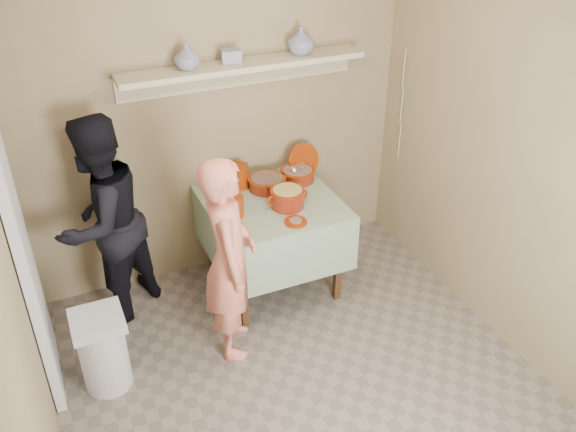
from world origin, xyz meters
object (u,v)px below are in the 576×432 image
person_cook (229,259)px  serving_table (272,215)px  cazuela_rice (287,197)px  trash_bin (103,351)px  person_helper (102,222)px

person_cook → serving_table: 0.75m
person_cook → cazuela_rice: bearing=-38.9°
serving_table → trash_bin: bearing=-158.3°
cazuela_rice → trash_bin: (-1.47, -0.43, -0.56)m
serving_table → person_helper: bearing=171.9°
cazuela_rice → serving_table: bearing=121.2°
serving_table → trash_bin: serving_table is taller
person_cook → trash_bin: 0.98m
cazuela_rice → trash_bin: 1.63m
person_cook → serving_table: (0.52, 0.54, -0.09)m
person_cook → trash_bin: person_cook is taller
person_helper → serving_table: bearing=132.9°
trash_bin → cazuela_rice: bearing=16.3°
person_helper → serving_table: 1.23m
person_cook → cazuela_rice: 0.73m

